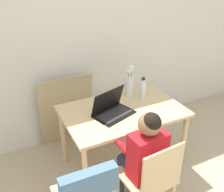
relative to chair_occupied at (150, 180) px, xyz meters
The scene contains 8 objects.
wall_back 1.70m from the chair_occupied, 94.05° to the left, with size 6.40×0.05×2.50m.
dining_table 0.72m from the chair_occupied, 81.07° to the left, with size 1.18×0.77×0.71m.
chair_occupied is the anchor object (origin of this frame).
person_seated 0.24m from the chair_occupied, 93.79° to the left, with size 0.33×0.44×1.05m.
laptop 0.75m from the chair_occupied, 91.87° to the left, with size 0.43×0.35×0.24m.
flower_vase 1.05m from the chair_occupied, 71.13° to the left, with size 0.09×0.09×0.35m.
water_bottle 0.95m from the chair_occupied, 63.11° to the left, with size 0.06×0.06×0.26m.
cardboard_panel 1.39m from the chair_occupied, 101.49° to the left, with size 0.64×0.14×0.88m.
Camera 1 is at (-0.88, -0.53, 2.05)m, focal length 42.00 mm.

